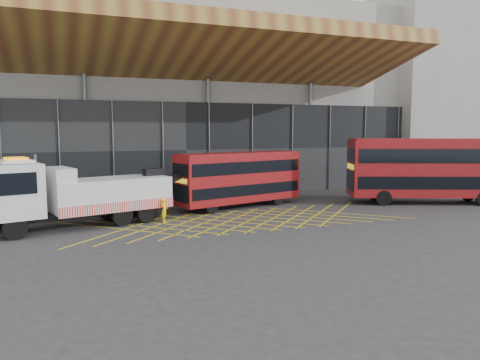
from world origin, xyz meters
name	(u,v)px	position (x,y,z in m)	size (l,w,h in m)	color
ground_plane	(203,223)	(0.00, 0.00, 0.00)	(120.00, 120.00, 0.00)	#2B2C2E
road_markings	(240,220)	(2.40, 0.00, 0.01)	(21.56, 7.16, 0.01)	gold
construction_building	(166,96)	(1.92, 18.40, 8.98)	(55.00, 23.97, 18.00)	gray
east_building	(427,92)	(32.00, 16.00, 10.00)	(15.00, 12.00, 20.00)	gray
recovery_truck	(76,194)	(-7.25, 1.62, 1.98)	(12.29, 5.54, 4.30)	black
bus_towed	(240,177)	(4.25, 4.76, 2.25)	(10.19, 4.87, 4.05)	maroon
bus_second	(430,167)	(18.74, 1.13, 2.80)	(12.49, 7.37, 5.04)	maroon
worker	(164,210)	(-2.13, 1.31, 0.74)	(0.54, 0.35, 1.47)	yellow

